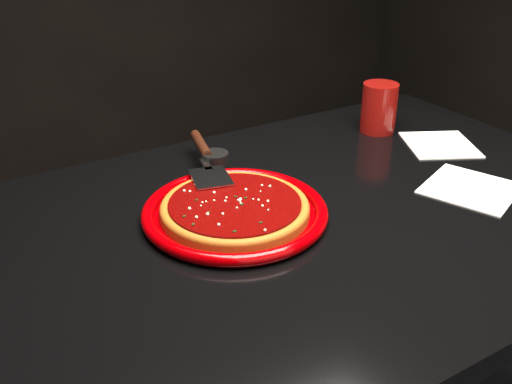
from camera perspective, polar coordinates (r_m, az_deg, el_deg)
The scene contains 12 objects.
table at distance 1.24m, azimuth 5.29°, elevation -16.96°, with size 1.20×0.80×0.75m, color black.
plate at distance 0.97m, azimuth -2.12°, elevation -1.98°, with size 0.32×0.32×0.02m, color #7E0002.
pizza_crust at distance 0.97m, azimuth -2.12°, elevation -1.79°, with size 0.25×0.25×0.01m, color brown.
pizza_crust_rim at distance 0.97m, azimuth -2.13°, elevation -1.46°, with size 0.25×0.25×0.02m, color brown.
pizza_sauce at distance 0.96m, azimuth -2.13°, elevation -1.23°, with size 0.22×0.22×0.01m, color #660201.
parmesan_dusting at distance 0.96m, azimuth -2.14°, elevation -0.89°, with size 0.22×0.22×0.01m, color beige, non-canonical shape.
basil_flecks at distance 0.96m, azimuth -2.14°, elevation -0.94°, with size 0.20×0.20×0.00m, color black, non-canonical shape.
pizza_server at distance 1.10m, azimuth -4.98°, elevation 3.40°, with size 0.08×0.29×0.02m, color silver, non-canonical shape.
cup at distance 1.35m, azimuth 12.20°, elevation 8.24°, with size 0.08×0.08×0.11m, color maroon.
napkin_a at distance 1.14m, azimuth 20.66°, elevation 0.33°, with size 0.16×0.16×0.00m, color white.
napkin_b at distance 1.32m, azimuth 17.91°, elevation 4.53°, with size 0.14×0.15×0.00m, color white.
ramekin at distance 1.13m, azimuth -4.10°, elevation 2.96°, with size 0.05×0.05×0.04m, color black.
Camera 1 is at (-0.55, -0.70, 1.24)m, focal length 40.00 mm.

